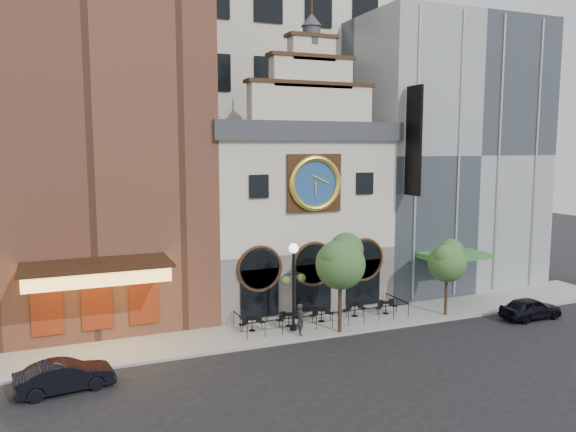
{
  "coord_description": "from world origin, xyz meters",
  "views": [
    {
      "loc": [
        -14.57,
        -27.52,
        10.84
      ],
      "look_at": [
        -0.89,
        6.0,
        6.3
      ],
      "focal_mm": 35.0,
      "sensor_mm": 36.0,
      "label": 1
    }
  ],
  "objects_px": {
    "car_right": "(531,308)",
    "pedestrian": "(301,319)",
    "bistro_4": "(386,307)",
    "tree_left": "(341,260)",
    "car_left": "(65,376)",
    "lamppost": "(294,277)",
    "bistro_3": "(355,309)",
    "bistro_0": "(252,323)",
    "bistro_2": "(321,314)",
    "bistro_1": "(289,319)",
    "tree_right": "(447,260)"
  },
  "relations": [
    {
      "from": "car_right",
      "to": "pedestrian",
      "type": "relative_size",
      "value": 2.23
    },
    {
      "from": "bistro_4",
      "to": "tree_left",
      "type": "height_order",
      "value": "tree_left"
    },
    {
      "from": "car_left",
      "to": "tree_left",
      "type": "height_order",
      "value": "tree_left"
    },
    {
      "from": "lamppost",
      "to": "tree_left",
      "type": "xyz_separation_m",
      "value": [
        2.42,
        -1.23,
        1.02
      ]
    },
    {
      "from": "bistro_4",
      "to": "bistro_3",
      "type": "bearing_deg",
      "value": 171.19
    },
    {
      "from": "car_right",
      "to": "pedestrian",
      "type": "bearing_deg",
      "value": 80.93
    },
    {
      "from": "bistro_0",
      "to": "tree_left",
      "type": "xyz_separation_m",
      "value": [
        4.69,
        -2.03,
        3.74
      ]
    },
    {
      "from": "bistro_2",
      "to": "bistro_1",
      "type": "bearing_deg",
      "value": -178.07
    },
    {
      "from": "car_left",
      "to": "tree_left",
      "type": "xyz_separation_m",
      "value": [
        14.87,
        2.19,
        3.66
      ]
    },
    {
      "from": "bistro_2",
      "to": "bistro_4",
      "type": "xyz_separation_m",
      "value": [
        4.52,
        -0.09,
        0.0
      ]
    },
    {
      "from": "bistro_0",
      "to": "tree_left",
      "type": "height_order",
      "value": "tree_left"
    },
    {
      "from": "car_left",
      "to": "lamppost",
      "type": "distance_m",
      "value": 13.18
    },
    {
      "from": "car_left",
      "to": "pedestrian",
      "type": "bearing_deg",
      "value": -86.43
    },
    {
      "from": "pedestrian",
      "to": "lamppost",
      "type": "relative_size",
      "value": 0.36
    },
    {
      "from": "bistro_0",
      "to": "pedestrian",
      "type": "xyz_separation_m",
      "value": [
        2.31,
        -1.76,
        0.45
      ]
    },
    {
      "from": "bistro_2",
      "to": "tree_left",
      "type": "xyz_separation_m",
      "value": [
        0.21,
        -2.07,
        3.74
      ]
    },
    {
      "from": "bistro_0",
      "to": "bistro_1",
      "type": "bearing_deg",
      "value": -1.01
    },
    {
      "from": "bistro_0",
      "to": "bistro_3",
      "type": "xyz_separation_m",
      "value": [
        6.91,
        0.26,
        0.0
      ]
    },
    {
      "from": "bistro_2",
      "to": "car_left",
      "type": "distance_m",
      "value": 15.26
    },
    {
      "from": "bistro_2",
      "to": "tree_left",
      "type": "height_order",
      "value": "tree_left"
    },
    {
      "from": "lamppost",
      "to": "tree_right",
      "type": "distance_m",
      "value": 10.24
    },
    {
      "from": "bistro_2",
      "to": "bistro_3",
      "type": "height_order",
      "value": "same"
    },
    {
      "from": "car_right",
      "to": "lamppost",
      "type": "distance_m",
      "value": 15.4
    },
    {
      "from": "pedestrian",
      "to": "tree_left",
      "type": "distance_m",
      "value": 4.07
    },
    {
      "from": "bistro_3",
      "to": "car_left",
      "type": "height_order",
      "value": "car_left"
    },
    {
      "from": "bistro_4",
      "to": "tree_left",
      "type": "bearing_deg",
      "value": -155.42
    },
    {
      "from": "bistro_1",
      "to": "bistro_2",
      "type": "distance_m",
      "value": 2.19
    },
    {
      "from": "bistro_3",
      "to": "lamppost",
      "type": "distance_m",
      "value": 5.48
    },
    {
      "from": "bistro_2",
      "to": "bistro_3",
      "type": "distance_m",
      "value": 2.44
    },
    {
      "from": "pedestrian",
      "to": "bistro_2",
      "type": "bearing_deg",
      "value": -38.0
    },
    {
      "from": "bistro_1",
      "to": "bistro_3",
      "type": "height_order",
      "value": "same"
    },
    {
      "from": "bistro_0",
      "to": "tree_left",
      "type": "bearing_deg",
      "value": -23.45
    },
    {
      "from": "bistro_0",
      "to": "pedestrian",
      "type": "distance_m",
      "value": 2.94
    },
    {
      "from": "bistro_4",
      "to": "car_left",
      "type": "relative_size",
      "value": 0.37
    },
    {
      "from": "bistro_2",
      "to": "pedestrian",
      "type": "relative_size",
      "value": 0.86
    },
    {
      "from": "bistro_0",
      "to": "car_right",
      "type": "relative_size",
      "value": 0.39
    },
    {
      "from": "tree_left",
      "to": "bistro_4",
      "type": "bearing_deg",
      "value": 24.58
    },
    {
      "from": "bistro_2",
      "to": "bistro_4",
      "type": "bearing_deg",
      "value": -1.2
    },
    {
      "from": "car_left",
      "to": "tree_left",
      "type": "relative_size",
      "value": 0.74
    },
    {
      "from": "pedestrian",
      "to": "bistro_4",
      "type": "bearing_deg",
      "value": -63.26
    },
    {
      "from": "bistro_2",
      "to": "bistro_4",
      "type": "height_order",
      "value": "same"
    },
    {
      "from": "bistro_0",
      "to": "tree_right",
      "type": "bearing_deg",
      "value": -7.4
    },
    {
      "from": "bistro_0",
      "to": "tree_right",
      "type": "height_order",
      "value": "tree_right"
    },
    {
      "from": "bistro_2",
      "to": "car_right",
      "type": "distance_m",
      "value": 13.26
    },
    {
      "from": "bistro_1",
      "to": "pedestrian",
      "type": "height_order",
      "value": "pedestrian"
    },
    {
      "from": "bistro_0",
      "to": "lamppost",
      "type": "xyz_separation_m",
      "value": [
        2.28,
        -0.8,
        2.71
      ]
    },
    {
      "from": "lamppost",
      "to": "bistro_0",
      "type": "bearing_deg",
      "value": 147.28
    },
    {
      "from": "bistro_3",
      "to": "tree_left",
      "type": "xyz_separation_m",
      "value": [
        -2.22,
        -2.3,
        3.74
      ]
    },
    {
      "from": "bistro_4",
      "to": "tree_right",
      "type": "relative_size",
      "value": 0.33
    },
    {
      "from": "bistro_2",
      "to": "tree_right",
      "type": "relative_size",
      "value": 0.33
    }
  ]
}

